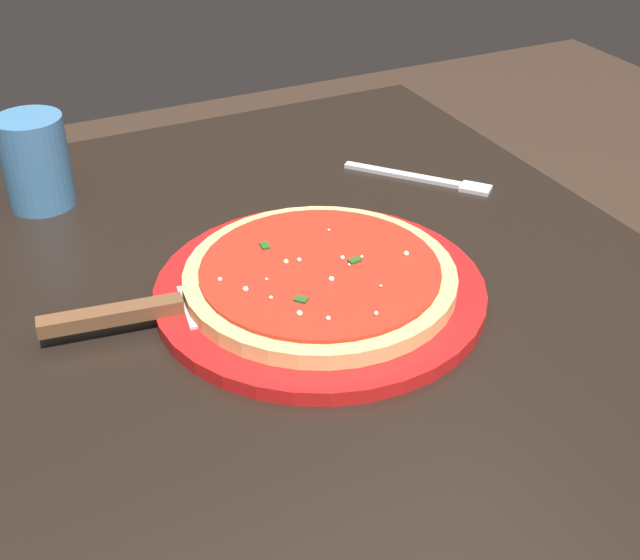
% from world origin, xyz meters
% --- Properties ---
extents(restaurant_table, '(1.04, 0.70, 0.77)m').
position_xyz_m(restaurant_table, '(0.00, 0.00, 0.61)').
color(restaurant_table, black).
rests_on(restaurant_table, ground_plane).
extents(serving_plate, '(0.32, 0.32, 0.01)m').
position_xyz_m(serving_plate, '(0.04, 0.02, 0.78)').
color(serving_plate, red).
rests_on(serving_plate, restaurant_table).
extents(pizza, '(0.26, 0.26, 0.02)m').
position_xyz_m(pizza, '(0.04, 0.02, 0.79)').
color(pizza, '#DBB26B').
rests_on(pizza, serving_plate).
extents(pizza_server, '(0.08, 0.22, 0.01)m').
position_xyz_m(pizza_server, '(0.06, 0.18, 0.79)').
color(pizza_server, silver).
rests_on(pizza_server, serving_plate).
extents(cup_tall_drink, '(0.08, 0.08, 0.11)m').
position_xyz_m(cup_tall_drink, '(0.36, 0.23, 0.82)').
color(cup_tall_drink, teal).
rests_on(cup_tall_drink, restaurant_table).
extents(fork, '(0.15, 0.14, 0.00)m').
position_xyz_m(fork, '(0.22, -0.21, 0.77)').
color(fork, silver).
rests_on(fork, restaurant_table).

